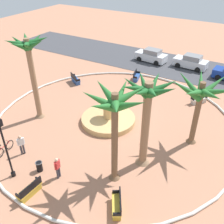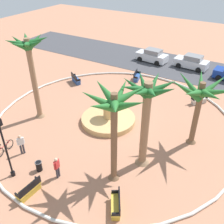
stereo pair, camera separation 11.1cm
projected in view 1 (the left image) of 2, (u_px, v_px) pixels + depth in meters
name	position (u px, v px, depth m)	size (l,w,h in m)	color
ground_plane	(114.00, 122.00, 21.89)	(80.00, 80.00, 0.00)	tan
plaza_curb	(114.00, 121.00, 21.83)	(20.22, 20.22, 0.20)	silver
street_asphalt	(171.00, 65.00, 32.40)	(48.00, 8.00, 0.03)	#424247
fountain	(108.00, 119.00, 21.79)	(4.56, 4.56, 1.83)	tan
palm_tree_near_fountain	(201.00, 95.00, 17.49)	(4.48, 4.61, 5.29)	brown
palm_tree_by_curb	(29.00, 57.00, 19.66)	(3.16, 3.13, 7.18)	#8E6B4C
palm_tree_mid_plaza	(147.00, 105.00, 15.26)	(3.37, 3.44, 6.38)	#8E6B4C
palm_tree_far_side	(115.00, 112.00, 13.89)	(3.71, 3.76, 6.43)	brown
bench_east	(136.00, 77.00, 28.73)	(0.85, 1.67, 1.00)	#335BA8
bench_west	(117.00, 205.00, 14.38)	(1.26, 1.63, 1.00)	gold
bench_north	(75.00, 80.00, 28.09)	(1.63, 1.25, 1.00)	#335BA8
bench_southeast	(199.00, 100.00, 24.43)	(1.38, 1.57, 1.00)	beige
bench_southwest	(30.00, 191.00, 15.25)	(0.58, 1.62, 1.00)	gold
lamppost	(5.00, 144.00, 15.29)	(0.32, 0.32, 4.57)	black
trash_bin	(39.00, 166.00, 16.91)	(0.46, 0.46, 0.73)	black
bicycle_red_frame	(5.00, 149.00, 18.40)	(0.44, 1.71, 0.94)	black
person_cyclist_helmet	(58.00, 167.00, 16.15)	(0.22, 0.53, 1.61)	#33333D
person_cyclist_photo	(21.00, 144.00, 18.03)	(0.33, 0.49, 1.62)	#33333D
parked_car_leftmost	(151.00, 56.00, 33.16)	(4.12, 2.16, 1.67)	silver
parked_car_second	(191.00, 62.00, 31.36)	(4.10, 2.11, 1.67)	silver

